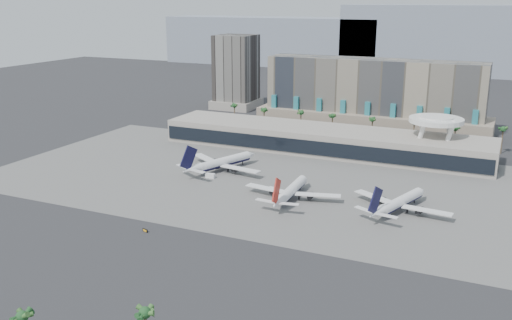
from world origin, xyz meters
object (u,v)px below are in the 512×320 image
at_px(airliner_centre, 291,191).
at_px(airliner_right, 399,202).
at_px(service_vehicle_b, 273,190).
at_px(airliner_left, 221,162).
at_px(taxiway_sign, 145,230).
at_px(service_vehicle_a, 210,176).

distance_m(airliner_centre, airliner_right, 41.91).
distance_m(airliner_centre, service_vehicle_b, 11.45).
xyz_separation_m(airliner_left, service_vehicle_b, (33.40, -17.96, -2.97)).
height_order(airliner_centre, taxiway_sign, airliner_centre).
bearing_deg(taxiway_sign, airliner_left, 114.19).
height_order(airliner_right, service_vehicle_a, airliner_right).
relative_size(airliner_left, service_vehicle_b, 11.41).
xyz_separation_m(airliner_left, service_vehicle_a, (0.66, -11.90, -2.94)).
bearing_deg(airliner_right, airliner_left, -174.52).
bearing_deg(taxiway_sign, service_vehicle_a, 115.00).
relative_size(airliner_left, airliner_right, 1.07).
xyz_separation_m(service_vehicle_a, service_vehicle_b, (32.74, -6.07, -0.03)).
distance_m(airliner_left, airliner_right, 87.15).
height_order(service_vehicle_a, taxiway_sign, service_vehicle_a).
bearing_deg(airliner_left, airliner_centre, -7.09).
distance_m(airliner_right, service_vehicle_b, 51.73).
xyz_separation_m(service_vehicle_b, taxiway_sign, (-23.66, -56.58, -0.43)).
relative_size(airliner_left, airliner_centre, 1.05).
distance_m(airliner_centre, taxiway_sign, 61.57).
bearing_deg(service_vehicle_b, airliner_centre, -19.35).
height_order(airliner_left, service_vehicle_a, airliner_left).
relative_size(service_vehicle_a, taxiway_sign, 1.72).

